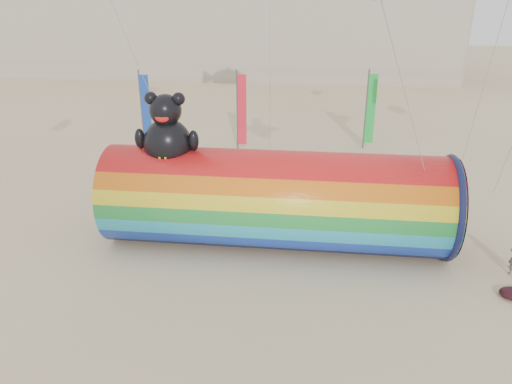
# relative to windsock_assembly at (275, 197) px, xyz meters

# --- Properties ---
(ground) EXTENTS (160.00, 160.00, 0.00)m
(ground) POSITION_rel_windsock_assembly_xyz_m (-1.26, -1.76, -2.11)
(ground) COLOR #CCB58C
(ground) RESTS_ON ground
(windsock_assembly) EXTENTS (13.78, 4.20, 6.35)m
(windsock_assembly) POSITION_rel_windsock_assembly_xyz_m (0.00, 0.00, 0.00)
(windsock_assembly) COLOR red
(windsock_assembly) RESTS_ON ground
(festival_banners) EXTENTS (14.90, 2.18, 5.20)m
(festival_banners) POSITION_rel_windsock_assembly_xyz_m (-2.57, 12.75, 0.53)
(festival_banners) COLOR #59595E
(festival_banners) RESTS_ON ground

